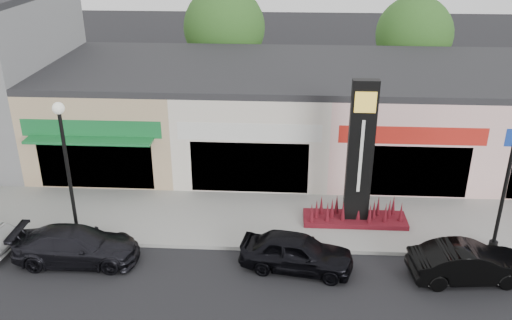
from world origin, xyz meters
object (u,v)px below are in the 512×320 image
(car_dark_sedan, at_px, (77,246))
(lamp_east_near, at_px, (509,169))
(pylon_sign, at_px, (358,175))
(car_black_conv, at_px, (468,263))
(car_black_sedan, at_px, (297,252))
(lamp_west_near, at_px, (66,158))

(car_dark_sedan, bearing_deg, lamp_east_near, -85.31)
(pylon_sign, height_order, car_black_conv, pylon_sign)
(car_black_sedan, bearing_deg, car_black_conv, -83.16)
(lamp_west_near, xyz_separation_m, car_black_sedan, (8.57, -1.51, -2.79))
(car_dark_sedan, bearing_deg, car_black_conv, -92.11)
(lamp_east_near, distance_m, car_dark_sedan, 15.76)
(lamp_east_near, bearing_deg, car_dark_sedan, -174.41)
(lamp_east_near, distance_m, car_black_sedan, 8.08)
(lamp_west_near, xyz_separation_m, car_black_conv, (14.50, -1.81, -2.81))
(car_black_conv, bearing_deg, lamp_west_near, 77.27)
(lamp_east_near, bearing_deg, car_black_sedan, -168.53)
(car_dark_sedan, xyz_separation_m, car_black_conv, (13.94, -0.30, 0.01))
(lamp_west_near, distance_m, car_black_conv, 14.88)
(lamp_west_near, height_order, car_black_conv, lamp_west_near)
(car_dark_sedan, relative_size, car_black_sedan, 1.12)
(car_dark_sedan, height_order, car_black_sedan, car_black_sedan)
(car_dark_sedan, distance_m, car_black_sedan, 8.01)
(pylon_sign, distance_m, car_dark_sedan, 11.04)
(car_black_conv, bearing_deg, car_black_sedan, 81.49)
(lamp_west_near, relative_size, lamp_east_near, 1.00)
(lamp_west_near, bearing_deg, lamp_east_near, 0.00)
(pylon_sign, distance_m, car_black_conv, 5.21)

